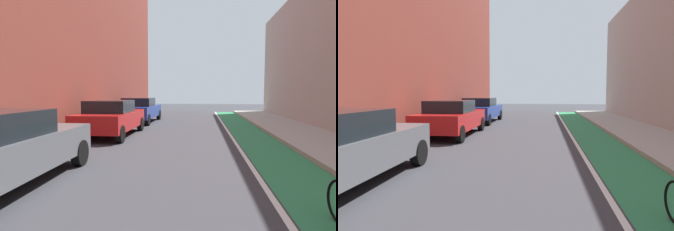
% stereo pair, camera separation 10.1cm
% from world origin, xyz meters
% --- Properties ---
extents(ground_plane, '(76.92, 76.92, 0.00)m').
position_xyz_m(ground_plane, '(0.00, 13.48, 0.00)').
color(ground_plane, '#38383D').
extents(bike_lane_paint, '(1.60, 34.96, 0.00)m').
position_xyz_m(bike_lane_paint, '(3.14, 15.48, 0.00)').
color(bike_lane_paint, '#2D8451').
rests_on(bike_lane_paint, ground).
extents(lane_divider_stripe, '(0.12, 34.96, 0.00)m').
position_xyz_m(lane_divider_stripe, '(2.24, 15.48, 0.00)').
color(lane_divider_stripe, white).
rests_on(lane_divider_stripe, ground).
extents(sidewalk_right, '(2.79, 34.96, 0.14)m').
position_xyz_m(sidewalk_right, '(5.34, 15.48, 0.07)').
color(sidewalk_right, '#A8A59E').
rests_on(sidewalk_right, ground).
extents(parked_sedan_red, '(2.01, 4.62, 1.53)m').
position_xyz_m(parked_sedan_red, '(-2.89, 16.98, 0.79)').
color(parked_sedan_red, red).
rests_on(parked_sedan_red, ground).
extents(parked_sedan_blue, '(2.10, 4.84, 1.53)m').
position_xyz_m(parked_sedan_blue, '(-2.89, 22.74, 0.79)').
color(parked_sedan_blue, navy).
rests_on(parked_sedan_blue, ground).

